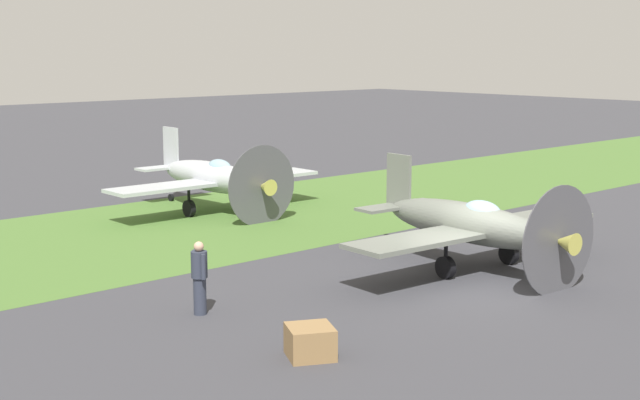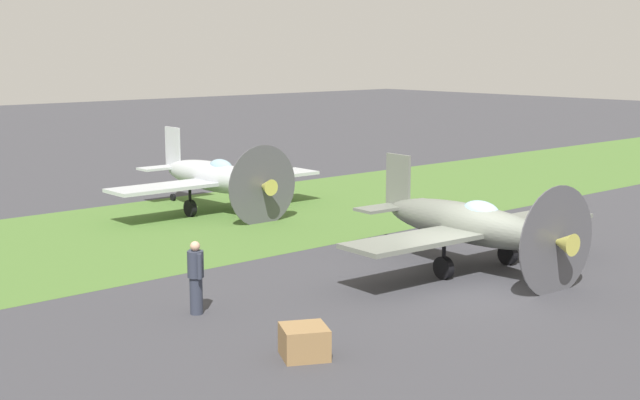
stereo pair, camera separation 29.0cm
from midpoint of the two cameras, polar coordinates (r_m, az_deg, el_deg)
ground_plane at (r=23.61m, az=8.99°, el=-5.41°), size 160.00×160.00×0.00m
grass_verge at (r=31.71m, az=-6.85°, el=-1.46°), size 120.00×11.00×0.01m
airplane_lead at (r=25.05m, az=9.87°, el=-1.51°), size 8.70×6.88×3.10m
airplane_wingman at (r=33.76m, az=-6.51°, el=1.48°), size 8.74×6.95×3.13m
ground_crew_chief at (r=20.82m, az=-7.56°, el=-4.83°), size 0.38×0.62×1.73m
supply_crate at (r=17.99m, az=-0.55°, el=-9.07°), size 1.22×1.22×0.64m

